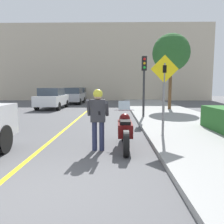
{
  "coord_description": "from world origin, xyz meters",
  "views": [
    {
      "loc": [
        1.54,
        -3.25,
        1.76
      ],
      "look_at": [
        1.42,
        3.15,
        1.02
      ],
      "focal_mm": 35.0,
      "sensor_mm": 36.0,
      "label": 1
    }
  ],
  "objects": [
    {
      "name": "street_tree",
      "position": [
        5.52,
        13.04,
        4.22
      ],
      "size": [
        2.71,
        2.71,
        5.46
      ],
      "color": "brown",
      "rests_on": "sidewalk_curb"
    },
    {
      "name": "parked_car_grey",
      "position": [
        -3.27,
        25.22,
        0.86
      ],
      "size": [
        1.88,
        4.2,
        1.68
      ],
      "color": "black",
      "rests_on": "ground"
    },
    {
      "name": "sidewalk_curb",
      "position": [
        4.8,
        4.0,
        0.07
      ],
      "size": [
        4.4,
        44.0,
        0.13
      ],
      "color": "gray",
      "rests_on": "ground"
    },
    {
      "name": "ground_plane",
      "position": [
        0.0,
        0.0,
        0.0
      ],
      "size": [
        80.0,
        80.0,
        0.0
      ],
      "primitive_type": "plane",
      "color": "#4C4C4F"
    },
    {
      "name": "traffic_light",
      "position": [
        3.05,
        8.76,
        2.42
      ],
      "size": [
        0.26,
        0.3,
        3.27
      ],
      "color": "#2D2D30",
      "rests_on": "sidewalk_curb"
    },
    {
      "name": "person_biker",
      "position": [
        1.04,
        2.66,
        1.04
      ],
      "size": [
        0.59,
        0.47,
        1.7
      ],
      "color": "#282D4C",
      "rests_on": "ground"
    },
    {
      "name": "crossing_sign",
      "position": [
        3.11,
        3.97,
        1.73
      ],
      "size": [
        0.91,
        0.08,
        2.66
      ],
      "color": "slate",
      "rests_on": "sidewalk_curb"
    },
    {
      "name": "parked_car_silver",
      "position": [
        -2.91,
        19.61,
        0.86
      ],
      "size": [
        1.88,
        4.2,
        1.68
      ],
      "color": "black",
      "rests_on": "ground"
    },
    {
      "name": "building_backdrop",
      "position": [
        0.0,
        26.0,
        4.95
      ],
      "size": [
        28.0,
        1.2,
        9.9
      ],
      "color": "beige",
      "rests_on": "ground"
    },
    {
      "name": "road_center_line",
      "position": [
        -0.6,
        6.0,
        0.0
      ],
      "size": [
        0.12,
        36.0,
        0.01
      ],
      "color": "yellow",
      "rests_on": "ground"
    },
    {
      "name": "parked_car_white",
      "position": [
        -3.62,
        14.24,
        0.86
      ],
      "size": [
        1.88,
        4.2,
        1.68
      ],
      "color": "black",
      "rests_on": "ground"
    },
    {
      "name": "motorcycle",
      "position": [
        1.79,
        2.96,
        0.52
      ],
      "size": [
        0.62,
        2.3,
        1.33
      ],
      "color": "black",
      "rests_on": "ground"
    }
  ]
}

